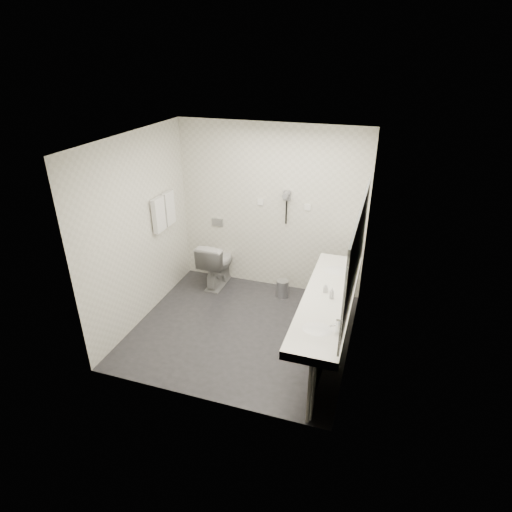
% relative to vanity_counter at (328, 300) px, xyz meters
% --- Properties ---
extents(floor, '(2.80, 2.80, 0.00)m').
position_rel_vanity_counter_xyz_m(floor, '(-1.12, 0.20, -0.80)').
color(floor, '#28282C').
rests_on(floor, ground).
extents(ceiling, '(2.80, 2.80, 0.00)m').
position_rel_vanity_counter_xyz_m(ceiling, '(-1.12, 0.20, 1.70)').
color(ceiling, white).
rests_on(ceiling, wall_back).
extents(wall_back, '(2.80, 0.00, 2.80)m').
position_rel_vanity_counter_xyz_m(wall_back, '(-1.12, 1.50, 0.45)').
color(wall_back, white).
rests_on(wall_back, floor).
extents(wall_front, '(2.80, 0.00, 2.80)m').
position_rel_vanity_counter_xyz_m(wall_front, '(-1.12, -1.10, 0.45)').
color(wall_front, white).
rests_on(wall_front, floor).
extents(wall_left, '(0.00, 2.60, 2.60)m').
position_rel_vanity_counter_xyz_m(wall_left, '(-2.52, 0.20, 0.45)').
color(wall_left, white).
rests_on(wall_left, floor).
extents(wall_right, '(0.00, 2.60, 2.60)m').
position_rel_vanity_counter_xyz_m(wall_right, '(0.27, 0.20, 0.45)').
color(wall_right, white).
rests_on(wall_right, floor).
extents(vanity_counter, '(0.55, 2.20, 0.10)m').
position_rel_vanity_counter_xyz_m(vanity_counter, '(0.00, 0.00, 0.00)').
color(vanity_counter, white).
rests_on(vanity_counter, floor).
extents(vanity_panel, '(0.03, 2.15, 0.75)m').
position_rel_vanity_counter_xyz_m(vanity_panel, '(0.02, 0.00, -0.42)').
color(vanity_panel, gray).
rests_on(vanity_panel, floor).
extents(vanity_post_near, '(0.06, 0.06, 0.75)m').
position_rel_vanity_counter_xyz_m(vanity_post_near, '(0.05, -1.04, -0.42)').
color(vanity_post_near, silver).
rests_on(vanity_post_near, floor).
extents(vanity_post_far, '(0.06, 0.06, 0.75)m').
position_rel_vanity_counter_xyz_m(vanity_post_far, '(0.05, 1.04, -0.42)').
color(vanity_post_far, silver).
rests_on(vanity_post_far, floor).
extents(mirror, '(0.02, 2.20, 1.05)m').
position_rel_vanity_counter_xyz_m(mirror, '(0.26, 0.00, 0.65)').
color(mirror, '#B2BCC6').
rests_on(mirror, wall_right).
extents(basin_near, '(0.40, 0.31, 0.05)m').
position_rel_vanity_counter_xyz_m(basin_near, '(0.00, -0.65, 0.04)').
color(basin_near, white).
rests_on(basin_near, vanity_counter).
extents(basin_far, '(0.40, 0.31, 0.05)m').
position_rel_vanity_counter_xyz_m(basin_far, '(0.00, 0.65, 0.04)').
color(basin_far, white).
rests_on(basin_far, vanity_counter).
extents(faucet_near, '(0.04, 0.04, 0.15)m').
position_rel_vanity_counter_xyz_m(faucet_near, '(0.19, -0.65, 0.12)').
color(faucet_near, silver).
rests_on(faucet_near, vanity_counter).
extents(faucet_far, '(0.04, 0.04, 0.15)m').
position_rel_vanity_counter_xyz_m(faucet_far, '(0.19, 0.65, 0.12)').
color(faucet_far, silver).
rests_on(faucet_far, vanity_counter).
extents(soap_bottle_a, '(0.06, 0.06, 0.11)m').
position_rel_vanity_counter_xyz_m(soap_bottle_a, '(-0.05, 0.09, 0.10)').
color(soap_bottle_a, silver).
rests_on(soap_bottle_a, vanity_counter).
extents(soap_bottle_c, '(0.07, 0.07, 0.14)m').
position_rel_vanity_counter_xyz_m(soap_bottle_c, '(0.04, -0.02, 0.12)').
color(soap_bottle_c, silver).
rests_on(soap_bottle_c, vanity_counter).
extents(glass_left, '(0.06, 0.06, 0.10)m').
position_rel_vanity_counter_xyz_m(glass_left, '(0.20, 0.32, 0.10)').
color(glass_left, silver).
rests_on(glass_left, vanity_counter).
extents(glass_right, '(0.07, 0.07, 0.10)m').
position_rel_vanity_counter_xyz_m(glass_right, '(0.19, 0.41, 0.10)').
color(glass_right, silver).
rests_on(glass_right, vanity_counter).
extents(toilet, '(0.43, 0.74, 0.74)m').
position_rel_vanity_counter_xyz_m(toilet, '(-1.91, 1.24, -0.43)').
color(toilet, white).
rests_on(toilet, floor).
extents(flush_plate, '(0.18, 0.02, 0.12)m').
position_rel_vanity_counter_xyz_m(flush_plate, '(-1.98, 1.49, 0.15)').
color(flush_plate, '#B2B5BA').
rests_on(flush_plate, wall_back).
extents(pedal_bin, '(0.23, 0.23, 0.25)m').
position_rel_vanity_counter_xyz_m(pedal_bin, '(-0.83, 1.19, -0.67)').
color(pedal_bin, '#B2B5BA').
rests_on(pedal_bin, floor).
extents(bin_lid, '(0.18, 0.18, 0.02)m').
position_rel_vanity_counter_xyz_m(bin_lid, '(-0.83, 1.19, -0.54)').
color(bin_lid, '#B2B5BA').
rests_on(bin_lid, pedal_bin).
extents(towel_rail, '(0.02, 0.62, 0.02)m').
position_rel_vanity_counter_xyz_m(towel_rail, '(-2.47, 0.75, 0.75)').
color(towel_rail, silver).
rests_on(towel_rail, wall_left).
extents(towel_near, '(0.07, 0.24, 0.48)m').
position_rel_vanity_counter_xyz_m(towel_near, '(-2.46, 0.61, 0.53)').
color(towel_near, white).
rests_on(towel_near, towel_rail).
extents(towel_far, '(0.07, 0.24, 0.48)m').
position_rel_vanity_counter_xyz_m(towel_far, '(-2.46, 0.89, 0.53)').
color(towel_far, white).
rests_on(towel_far, towel_rail).
extents(dryer_cradle, '(0.10, 0.04, 0.14)m').
position_rel_vanity_counter_xyz_m(dryer_cradle, '(-0.88, 1.47, 0.70)').
color(dryer_cradle, gray).
rests_on(dryer_cradle, wall_back).
extents(dryer_barrel, '(0.08, 0.14, 0.08)m').
position_rel_vanity_counter_xyz_m(dryer_barrel, '(-0.88, 1.40, 0.73)').
color(dryer_barrel, gray).
rests_on(dryer_barrel, dryer_cradle).
extents(dryer_cord, '(0.02, 0.02, 0.35)m').
position_rel_vanity_counter_xyz_m(dryer_cord, '(-0.88, 1.46, 0.45)').
color(dryer_cord, black).
rests_on(dryer_cord, dryer_cradle).
extents(switch_plate_a, '(0.09, 0.02, 0.09)m').
position_rel_vanity_counter_xyz_m(switch_plate_a, '(-1.27, 1.49, 0.55)').
color(switch_plate_a, white).
rests_on(switch_plate_a, wall_back).
extents(switch_plate_b, '(0.09, 0.02, 0.09)m').
position_rel_vanity_counter_xyz_m(switch_plate_b, '(-0.57, 1.49, 0.55)').
color(switch_plate_b, white).
rests_on(switch_plate_b, wall_back).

